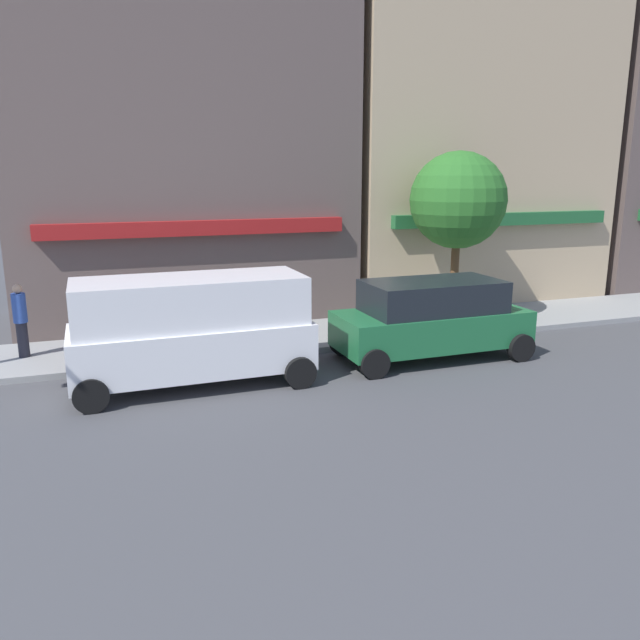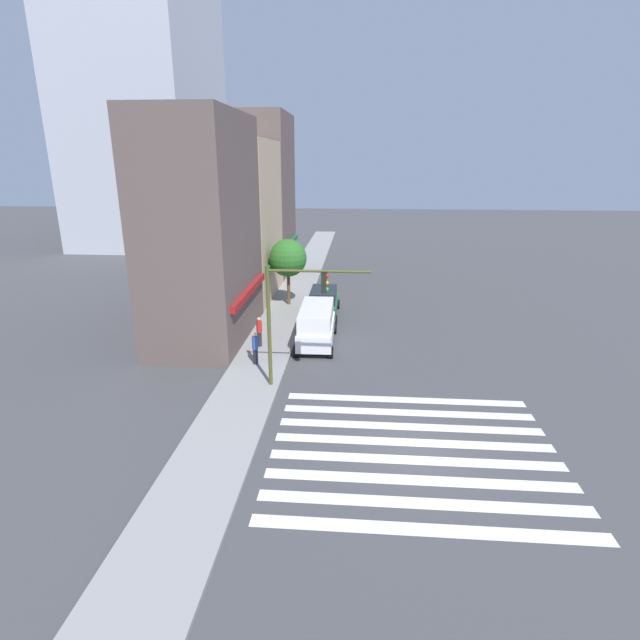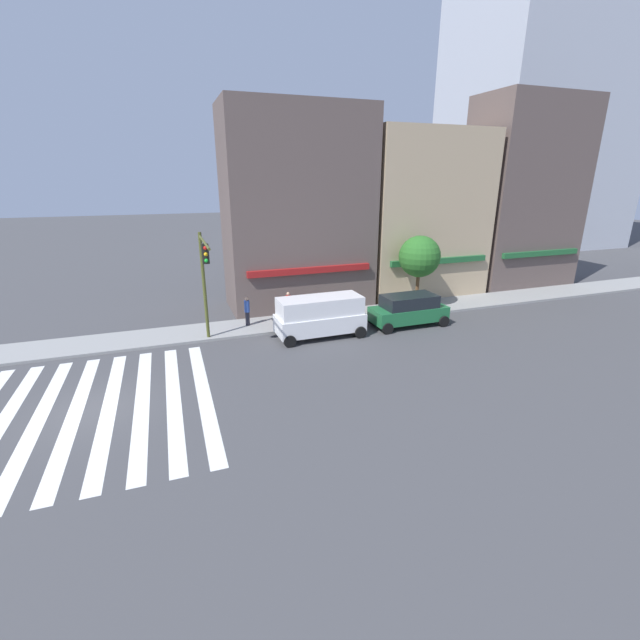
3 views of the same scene
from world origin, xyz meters
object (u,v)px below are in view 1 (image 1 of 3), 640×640
van_white (192,327)px  pedestrian_red_jacket (137,309)px  pedestrian_blue_shirt (21,319)px  street_tree (458,201)px  suv_green (432,318)px

van_white → pedestrian_red_jacket: size_ratio=2.84×
pedestrian_blue_shirt → street_tree: 12.00m
pedestrian_red_jacket → street_tree: (9.04, -0.46, 2.61)m
van_white → street_tree: (8.09, 2.80, 2.39)m
suv_green → pedestrian_red_jacket: (-6.73, 3.26, 0.04)m
van_white → pedestrian_red_jacket: bearing=105.4°
pedestrian_red_jacket → street_tree: bearing=-11.4°
van_white → street_tree: bearing=18.3°
pedestrian_red_jacket → street_tree: size_ratio=0.36×
suv_green → street_tree: size_ratio=0.96×
van_white → pedestrian_blue_shirt: (-3.62, 2.95, -0.21)m
suv_green → pedestrian_blue_shirt: 9.86m
van_white → pedestrian_blue_shirt: 4.67m
street_tree → pedestrian_blue_shirt: bearing=179.3°
suv_green → pedestrian_red_jacket: suv_green is taller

